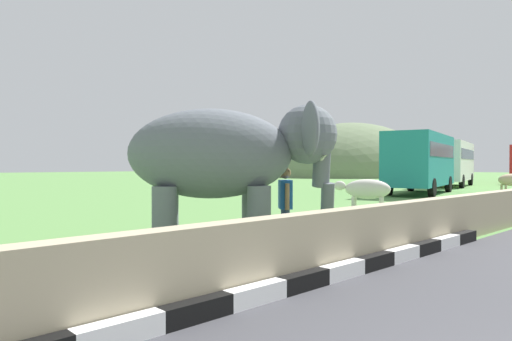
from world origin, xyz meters
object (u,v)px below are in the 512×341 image
Objects in this scene: person_handler at (285,203)px; cow_mid at (512,180)px; bus_teal at (420,159)px; bus_white at (451,160)px; cow_near at (366,190)px; elephant at (231,156)px.

cow_mid is (20.39, 1.93, -0.06)m from person_handler.
bus_white is (10.63, 2.69, 0.00)m from bus_teal.
bus_white is 4.79× the size of cow_near.
bus_white reaches higher than cow_near.
elephant is 7.83m from cow_near.
cow_near is (7.55, 1.81, -1.00)m from elephant.
elephant is 2.25× the size of cow_mid.
person_handler is 6.77m from cow_near.
cow_mid is at bearing 4.13° from elephant.
elephant is 2.09× the size of cow_near.
bus_teal reaches higher than cow_near.
bus_teal is 4.57× the size of cow_near.
cow_mid is at bearing -141.81° from bus_white.
person_handler is at bearing -161.18° from cow_near.
bus_teal is at bearing 16.84° from elephant.
bus_white is at bearing 16.72° from cow_near.
person_handler is at bearing -18.08° from elephant.
person_handler is 0.18× the size of bus_white.
cow_mid is (1.46, -4.52, -1.21)m from bus_teal.
cow_near is (6.41, 2.18, -0.06)m from person_handler.
bus_white is (29.56, 9.14, 1.15)m from person_handler.
elephant reaches higher than cow_mid.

